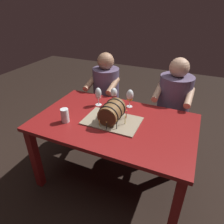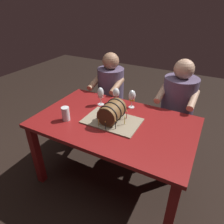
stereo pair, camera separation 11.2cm
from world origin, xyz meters
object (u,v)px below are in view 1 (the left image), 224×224
wine_glass_red (114,94)px  beer_pint (65,116)px  person_seated_left (106,100)px  dining_table (114,130)px  wine_glass_rose (98,94)px  barrel_cake (112,113)px  wine_glass_amber (130,96)px  person_seated_right (172,111)px

wine_glass_red → beer_pint: 0.56m
beer_pint → person_seated_left: bearing=91.6°
wine_glass_red → beer_pint: (-0.28, -0.48, -0.07)m
dining_table → wine_glass_rose: (-0.28, 0.23, 0.23)m
barrel_cake → beer_pint: bearing=-155.7°
dining_table → wine_glass_red: (-0.13, 0.29, 0.24)m
dining_table → person_seated_left: bearing=120.6°
barrel_cake → wine_glass_rose: (-0.26, 0.24, 0.04)m
wine_glass_rose → beer_pint: wine_glass_rose is taller
dining_table → wine_glass_red: size_ratio=7.58×
barrel_cake → wine_glass_amber: 0.34m
dining_table → person_seated_left: size_ratio=1.26×
wine_glass_amber → person_seated_right: 0.64m
wine_glass_rose → beer_pint: 0.44m
dining_table → person_seated_left: (-0.43, 0.73, -0.10)m
dining_table → person_seated_right: bearing=59.4°
dining_table → wine_glass_red: wine_glass_red is taller
wine_glass_amber → wine_glass_rose: (-0.31, -0.10, 0.00)m
dining_table → wine_glass_red: 0.40m
person_seated_left → person_seated_right: size_ratio=0.97×
dining_table → wine_glass_amber: wine_glass_amber is taller
wine_glass_rose → person_seated_right: person_seated_right is taller
dining_table → wine_glass_rose: wine_glass_rose is taller
wine_glass_rose → beer_pint: (-0.13, -0.42, -0.07)m
wine_glass_amber → wine_glass_red: (-0.17, -0.03, 0.01)m
person_seated_right → beer_pint: bearing=-132.3°
beer_pint → person_seated_left: (-0.03, 0.92, -0.27)m
dining_table → beer_pint: bearing=-154.9°
wine_glass_red → wine_glass_rose: wine_glass_rose is taller
dining_table → person_seated_right: (0.43, 0.73, -0.07)m
beer_pint → dining_table: bearing=25.1°
wine_glass_rose → wine_glass_red: bearing=23.8°
wine_glass_red → person_seated_left: size_ratio=0.17×
wine_glass_amber → dining_table: bearing=-96.4°
wine_glass_red → wine_glass_rose: bearing=-156.2°
wine_glass_amber → wine_glass_rose: 0.33m
dining_table → barrel_cake: (-0.02, -0.01, 0.19)m
beer_pint → person_seated_right: size_ratio=0.11×
dining_table → wine_glass_amber: bearing=83.6°
wine_glass_amber → person_seated_right: (0.40, 0.41, -0.30)m
barrel_cake → person_seated_right: person_seated_right is taller
wine_glass_red → beer_pint: bearing=-119.9°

